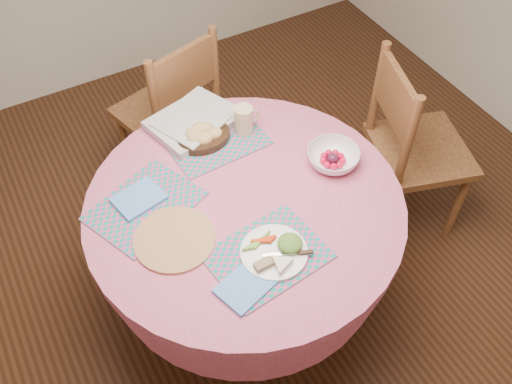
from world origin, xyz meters
TOP-DOWN VIEW (x-y plane):
  - ground at (0.00, 0.00)m, footprint 4.00×4.00m
  - dining_table at (0.00, 0.00)m, footprint 1.24×1.24m
  - chair_right at (0.96, 0.09)m, footprint 0.55×0.56m
  - chair_back at (0.06, 0.90)m, footprint 0.55×0.53m
  - placemat_front at (-0.05, -0.26)m, footprint 0.43×0.35m
  - placemat_left at (-0.34, 0.17)m, footprint 0.48×0.43m
  - placemat_back at (0.05, 0.36)m, footprint 0.41×0.32m
  - wicker_trivet at (-0.31, -0.03)m, footprint 0.30×0.30m
  - napkin_near at (-0.18, -0.34)m, footprint 0.21×0.19m
  - napkin_far at (-0.35, 0.20)m, footprint 0.21×0.17m
  - dinner_plate at (-0.02, -0.27)m, footprint 0.24×0.24m
  - bread_bowl at (0.01, 0.38)m, footprint 0.23×0.23m
  - latte_mug at (0.19, 0.35)m, footprint 0.12×0.08m
  - fruit_bowl at (0.41, 0.01)m, footprint 0.22×0.22m
  - newspaper_stack at (0.01, 0.49)m, footprint 0.42×0.36m

SIDE VIEW (x-z plane):
  - ground at x=0.00m, z-range 0.00..0.00m
  - chair_back at x=0.06m, z-range 0.02..0.99m
  - chair_right at x=0.96m, z-range 0.02..1.01m
  - dining_table at x=0.00m, z-range 0.18..0.93m
  - placemat_front at x=-0.05m, z-range 0.75..0.76m
  - placemat_left at x=-0.34m, z-range 0.75..0.76m
  - placemat_back at x=0.05m, z-range 0.75..0.76m
  - wicker_trivet at x=-0.31m, z-range 0.75..0.76m
  - napkin_near at x=-0.18m, z-range 0.75..0.76m
  - napkin_far at x=-0.35m, z-range 0.76..0.77m
  - dinner_plate at x=-0.02m, z-range 0.75..0.80m
  - newspaper_stack at x=0.01m, z-range 0.76..0.80m
  - fruit_bowl at x=0.41m, z-range 0.75..0.82m
  - bread_bowl at x=0.01m, z-range 0.75..0.83m
  - latte_mug at x=0.19m, z-range 0.76..0.88m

